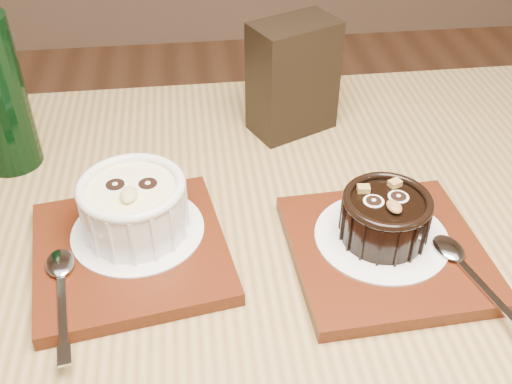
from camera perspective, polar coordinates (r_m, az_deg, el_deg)
table at (r=0.63m, az=-0.13°, el=-14.77°), size 1.20×0.80×0.75m
tray_left at (r=0.59m, az=-11.82°, el=-5.56°), size 0.21×0.21×0.01m
doily_left at (r=0.60m, az=-11.17°, el=-3.58°), size 0.13×0.13×0.00m
ramekin_white at (r=0.58m, az=-11.55°, el=-1.19°), size 0.10×0.10×0.06m
spoon_left at (r=0.56m, az=-18.06°, el=-8.89°), size 0.05×0.14×0.01m
tray_right at (r=0.59m, az=12.27°, el=-5.54°), size 0.19×0.19×0.01m
doily_right at (r=0.60m, az=11.86°, el=-4.18°), size 0.13×0.13×0.00m
ramekin_dark at (r=0.58m, az=12.21°, el=-2.20°), size 0.08×0.08×0.05m
spoon_right at (r=0.58m, az=19.87°, el=-7.25°), size 0.06×0.14×0.01m
condiment_stand at (r=0.74m, az=3.53°, el=10.82°), size 0.12×0.10×0.14m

